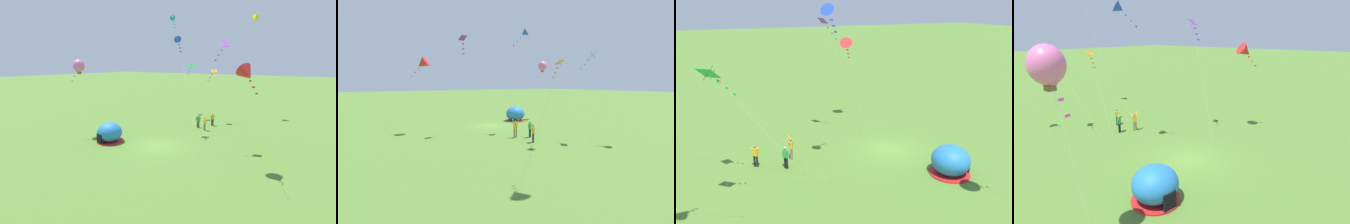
{
  "view_description": "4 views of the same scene",
  "coord_description": "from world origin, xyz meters",
  "views": [
    {
      "loc": [
        12.79,
        -17.44,
        8.29
      ],
      "look_at": [
        -1.11,
        3.63,
        2.79
      ],
      "focal_mm": 24.0,
      "sensor_mm": 36.0,
      "label": 1
    },
    {
      "loc": [
        16.95,
        28.63,
        5.5
      ],
      "look_at": [
        0.17,
        3.89,
        2.13
      ],
      "focal_mm": 28.0,
      "sensor_mm": 36.0,
      "label": 2
    },
    {
      "loc": [
        -20.59,
        13.69,
        11.27
      ],
      "look_at": [
        1.17,
        3.57,
        3.38
      ],
      "focal_mm": 35.0,
      "sensor_mm": 36.0,
      "label": 3
    },
    {
      "loc": [
        -14.26,
        -10.72,
        9.02
      ],
      "look_at": [
        1.58,
        1.85,
        2.98
      ],
      "focal_mm": 28.0,
      "sensor_mm": 36.0,
      "label": 4
    }
  ],
  "objects": [
    {
      "name": "kite_green",
      "position": [
        -3.07,
        12.83,
        7.75
      ],
      "size": [
        1.17,
        7.34,
        8.37
      ],
      "color": "silver",
      "rests_on": "ground"
    },
    {
      "name": "ground_plane",
      "position": [
        0.0,
        0.0,
        0.0
      ],
      "size": [
        300.0,
        300.0,
        0.0
      ],
      "primitive_type": "plane",
      "color": "#517A2D"
    },
    {
      "name": "person_near_tent",
      "position": [
        1.68,
        7.77,
        1.0
      ],
      "size": [
        0.72,
        0.65,
        1.89
      ],
      "color": "#8C7251",
      "rests_on": "ground"
    },
    {
      "name": "person_strolling",
      "position": [
        0.4,
        8.53,
        0.96
      ],
      "size": [
        0.53,
        0.39,
        1.72
      ],
      "color": "black",
      "rests_on": "ground"
    },
    {
      "name": "kite_red",
      "position": [
        8.39,
        -0.09,
        7.51
      ],
      "size": [
        4.77,
        3.63,
        8.32
      ],
      "color": "silver",
      "rests_on": "ground"
    },
    {
      "name": "kite_purple",
      "position": [
        5.17,
        3.36,
        9.59
      ],
      "size": [
        2.38,
        4.15,
        10.34
      ],
      "color": "silver",
      "rests_on": "ground"
    },
    {
      "name": "popup_tent",
      "position": [
        -5.18,
        -1.62,
        1.0
      ],
      "size": [
        2.81,
        2.81,
        2.1
      ],
      "color": "#2672BF",
      "rests_on": "ground"
    },
    {
      "name": "kite_yellow",
      "position": [
        4.02,
        19.41,
        14.75
      ],
      "size": [
        1.14,
        6.52,
        15.44
      ],
      "color": "silver",
      "rests_on": "ground"
    },
    {
      "name": "person_with_toddler",
      "position": [
        1.61,
        10.45,
        0.96
      ],
      "size": [
        0.42,
        0.5,
        1.72
      ],
      "color": "black",
      "rests_on": "ground"
    },
    {
      "name": "kite_orange",
      "position": [
        0.57,
        12.41,
        6.89
      ],
      "size": [
        2.2,
        5.51,
        7.55
      ],
      "color": "silver",
      "rests_on": "ground"
    },
    {
      "name": "kite_pink",
      "position": [
        -10.0,
        -1.33,
        7.98
      ],
      "size": [
        1.29,
        2.9,
        8.71
      ],
      "color": "silver",
      "rests_on": "ground"
    },
    {
      "name": "kite_blue",
      "position": [
        -1.03,
        5.64,
        10.81
      ],
      "size": [
        6.29,
        6.15,
        11.36
      ],
      "color": "silver",
      "rests_on": "ground"
    },
    {
      "name": "kite_teal",
      "position": [
        -8.25,
        15.97,
        15.52
      ],
      "size": [
        4.78,
        4.4,
        16.1
      ],
      "color": "silver",
      "rests_on": "ground"
    }
  ]
}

